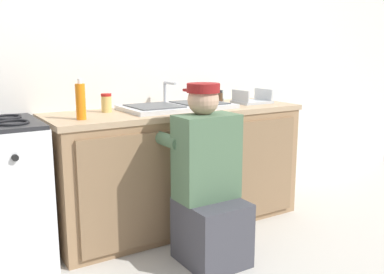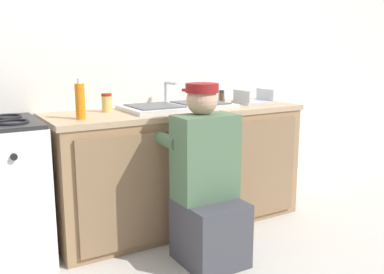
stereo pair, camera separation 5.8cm
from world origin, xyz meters
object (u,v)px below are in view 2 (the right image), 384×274
at_px(condiment_jar, 107,103).
at_px(soap_bottle_orange, 80,101).
at_px(sink_double_basin, 178,106).
at_px(spice_bottle_pepper, 222,97).
at_px(dish_rack_tray, 253,100).
at_px(plumber_person, 207,190).
at_px(water_glass, 221,96).

bearing_deg(condiment_jar, soap_bottle_orange, -137.71).
xyz_separation_m(sink_double_basin, spice_bottle_pepper, (0.46, 0.11, 0.03)).
xyz_separation_m(condiment_jar, dish_rack_tray, (1.19, -0.13, -0.04)).
distance_m(sink_double_basin, soap_bottle_orange, 0.76).
bearing_deg(dish_rack_tray, soap_bottle_orange, -176.00).
distance_m(plumber_person, dish_rack_tray, 1.11).
relative_size(water_glass, spice_bottle_pepper, 0.95).
bearing_deg(dish_rack_tray, plumber_person, -144.15).
bearing_deg(soap_bottle_orange, spice_bottle_pepper, 10.63).
bearing_deg(condiment_jar, plumber_person, -63.56).
bearing_deg(soap_bottle_orange, plumber_person, -39.21).
xyz_separation_m(water_glass, dish_rack_tray, (0.19, -0.18, -0.03)).
height_order(water_glass, spice_bottle_pepper, spice_bottle_pepper).
distance_m(sink_double_basin, condiment_jar, 0.51).
distance_m(water_glass, dish_rack_tray, 0.26).
bearing_deg(condiment_jar, sink_double_basin, -12.28).
relative_size(condiment_jar, spice_bottle_pepper, 1.22).
relative_size(sink_double_basin, soap_bottle_orange, 3.20).
height_order(water_glass, dish_rack_tray, dish_rack_tray).
bearing_deg(spice_bottle_pepper, condiment_jar, -179.96).
bearing_deg(plumber_person, dish_rack_tray, 35.85).
bearing_deg(plumber_person, water_glass, 50.66).
height_order(sink_double_basin, dish_rack_tray, sink_double_basin).
relative_size(dish_rack_tray, soap_bottle_orange, 1.12).
distance_m(sink_double_basin, plumber_person, 0.77).
xyz_separation_m(water_glass, spice_bottle_pepper, (-0.04, -0.06, 0.00)).
bearing_deg(sink_double_basin, spice_bottle_pepper, 13.34).
bearing_deg(plumber_person, sink_double_basin, 77.16).
height_order(sink_double_basin, condiment_jar, sink_double_basin).
height_order(soap_bottle_orange, spice_bottle_pepper, soap_bottle_orange).
distance_m(plumber_person, spice_bottle_pepper, 1.05).
bearing_deg(condiment_jar, water_glass, 3.34).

